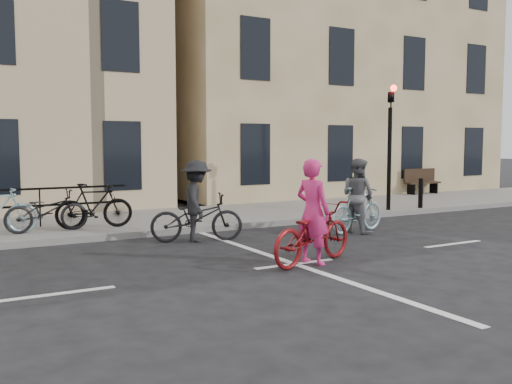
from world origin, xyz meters
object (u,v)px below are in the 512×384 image
cyclist_dark (197,210)px  cyclist_pink (313,227)px  cyclist_grey (358,203)px  traffic_light (390,132)px  bench (421,180)px

cyclist_dark → cyclist_pink: bearing=-146.1°
cyclist_grey → traffic_light: bearing=-65.8°
traffic_light → cyclist_pink: bearing=-143.0°
traffic_light → cyclist_grey: size_ratio=2.06×
cyclist_pink → cyclist_dark: 3.21m
bench → cyclist_pink: bearing=-143.8°
cyclist_pink → cyclist_dark: (-0.86, 3.09, 0.05)m
bench → cyclist_pink: 13.26m
traffic_light → bench: traffic_light is taller
traffic_light → cyclist_dark: bearing=-168.7°
cyclist_grey → cyclist_dark: bearing=66.8°
traffic_light → cyclist_dark: (-6.76, -1.35, -1.76)m
bench → cyclist_pink: cyclist_pink is taller
cyclist_dark → traffic_light: bearing=-60.3°
traffic_light → cyclist_grey: (-2.95, -2.13, -1.74)m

